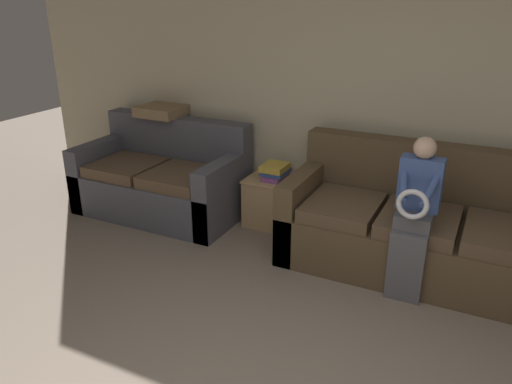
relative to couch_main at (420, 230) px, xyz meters
name	(u,v)px	position (x,y,z in m)	size (l,w,h in m)	color
wall_back	(399,97)	(-0.37, 0.52, 0.94)	(7.89, 0.06, 2.55)	#BCB293
couch_main	(420,230)	(0.00, 0.00, 0.00)	(2.12, 0.92, 0.96)	brown
couch_side	(163,181)	(-2.52, 0.02, -0.01)	(1.63, 0.88, 0.92)	#4C4C56
child_left_seated	(415,213)	(-0.01, -0.39, 0.30)	(0.30, 0.37, 1.17)	#56565B
side_shelf	(274,200)	(-1.39, 0.24, -0.09)	(0.50, 0.46, 0.47)	tan
book_stack	(275,171)	(-1.38, 0.24, 0.20)	(0.22, 0.30, 0.14)	#7A4284
throw_pillow	(163,110)	(-2.68, 0.32, 0.64)	(0.44, 0.44, 0.10)	#846B4C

